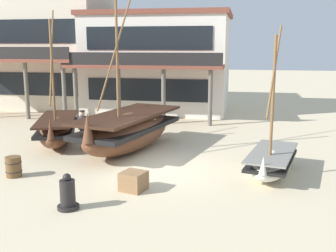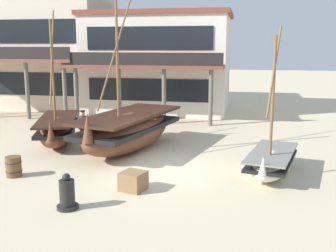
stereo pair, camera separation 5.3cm
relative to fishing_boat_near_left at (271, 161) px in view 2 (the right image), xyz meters
name	(u,v)px [view 2 (the right image)]	position (x,y,z in m)	size (l,w,h in m)	color
ground_plane	(163,169)	(-3.81, -0.09, -0.48)	(120.00, 120.00, 0.00)	beige
fishing_boat_near_left	(271,161)	(0.00, 0.00, 0.00)	(2.07, 3.69, 5.08)	silver
fishing_boat_centre_large	(128,130)	(-5.78, 2.22, 0.40)	(3.62, 6.27, 6.82)	brown
fishing_boat_far_right	(58,129)	(-9.25, 2.77, 0.19)	(2.93, 4.79, 5.93)	brown
fisherman_by_hull	(83,130)	(-7.76, 2.13, 0.35)	(0.29, 0.40, 1.68)	#33333D
capstan_winch	(67,195)	(-5.66, -4.10, -0.07)	(0.60, 0.60, 1.01)	black
wooden_barrel	(14,167)	(-8.65, -1.84, -0.13)	(0.56, 0.56, 0.70)	brown
cargo_crate	(133,181)	(-4.28, -2.36, -0.19)	(0.70, 0.70, 0.59)	olive
harbor_building_main	(160,62)	(-6.77, 13.28, 2.78)	(9.55, 8.68, 6.51)	silver
harbor_building_annex	(48,33)	(-15.02, 13.75, 4.76)	(8.74, 9.09, 10.50)	beige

